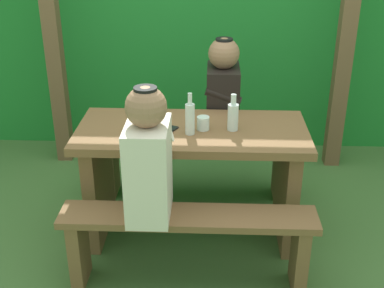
% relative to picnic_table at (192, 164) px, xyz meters
% --- Properties ---
extents(ground_plane, '(12.00, 12.00, 0.00)m').
position_rel_picnic_table_xyz_m(ground_plane, '(0.00, 0.00, -0.51)').
color(ground_plane, '#436B34').
extents(hedge_backdrop, '(6.40, 0.77, 2.30)m').
position_rel_picnic_table_xyz_m(hedge_backdrop, '(0.00, 1.78, 0.64)').
color(hedge_backdrop, '#1E7B2B').
rests_on(hedge_backdrop, ground_plane).
extents(pergola_post_left, '(0.12, 0.12, 2.11)m').
position_rel_picnic_table_xyz_m(pergola_post_left, '(-1.13, 1.06, 0.54)').
color(pergola_post_left, brown).
rests_on(pergola_post_left, ground_plane).
extents(pergola_post_right, '(0.12, 0.12, 2.11)m').
position_rel_picnic_table_xyz_m(pergola_post_right, '(1.13, 1.06, 0.54)').
color(pergola_post_right, brown).
rests_on(pergola_post_right, ground_plane).
extents(picnic_table, '(1.40, 0.64, 0.75)m').
position_rel_picnic_table_xyz_m(picnic_table, '(0.00, 0.00, 0.00)').
color(picnic_table, brown).
rests_on(picnic_table, ground_plane).
extents(bench_near, '(1.40, 0.24, 0.47)m').
position_rel_picnic_table_xyz_m(bench_near, '(0.00, -0.51, -0.18)').
color(bench_near, brown).
rests_on(bench_near, ground_plane).
extents(bench_far, '(1.40, 0.24, 0.47)m').
position_rel_picnic_table_xyz_m(bench_far, '(0.00, 0.51, -0.18)').
color(bench_far, brown).
rests_on(bench_far, ground_plane).
extents(person_white_shirt, '(0.25, 0.35, 0.72)m').
position_rel_picnic_table_xyz_m(person_white_shirt, '(-0.20, -0.50, 0.29)').
color(person_white_shirt, silver).
rests_on(person_white_shirt, bench_near).
extents(person_black_coat, '(0.25, 0.35, 0.72)m').
position_rel_picnic_table_xyz_m(person_black_coat, '(0.19, 0.50, 0.29)').
color(person_black_coat, black).
rests_on(person_black_coat, bench_far).
extents(drinking_glass, '(0.08, 0.08, 0.08)m').
position_rel_picnic_table_xyz_m(drinking_glass, '(0.07, -0.01, 0.28)').
color(drinking_glass, silver).
rests_on(drinking_glass, picnic_table).
extents(bottle_left, '(0.06, 0.06, 0.22)m').
position_rel_picnic_table_xyz_m(bottle_left, '(-0.26, -0.10, 0.33)').
color(bottle_left, silver).
rests_on(bottle_left, picnic_table).
extents(bottle_right, '(0.06, 0.06, 0.22)m').
position_rel_picnic_table_xyz_m(bottle_right, '(0.24, -0.01, 0.33)').
color(bottle_right, silver).
rests_on(bottle_right, picnic_table).
extents(bottle_center, '(0.06, 0.06, 0.25)m').
position_rel_picnic_table_xyz_m(bottle_center, '(-0.01, -0.08, 0.34)').
color(bottle_center, silver).
rests_on(bottle_center, picnic_table).
extents(cell_phone, '(0.13, 0.16, 0.01)m').
position_rel_picnic_table_xyz_m(cell_phone, '(-0.14, -0.05, 0.25)').
color(cell_phone, black).
rests_on(cell_phone, picnic_table).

